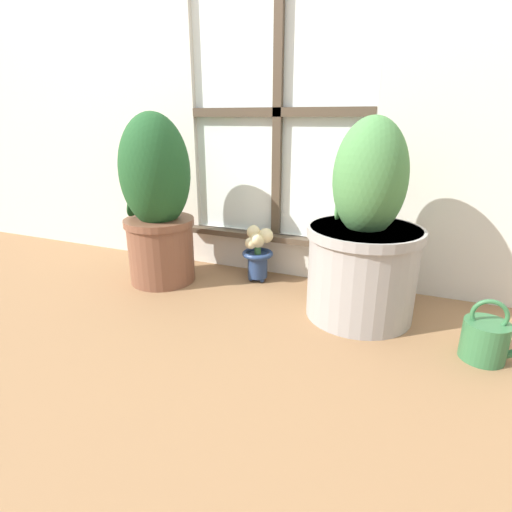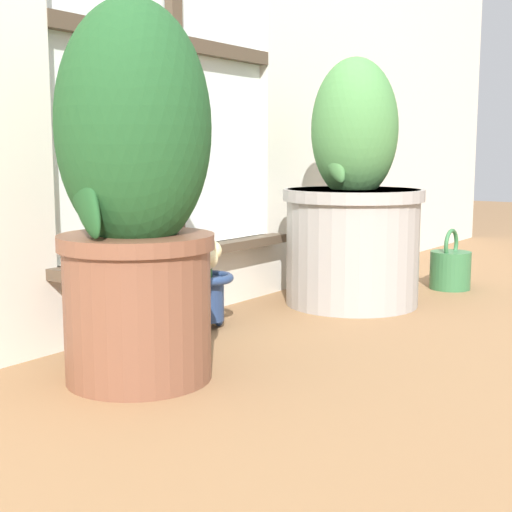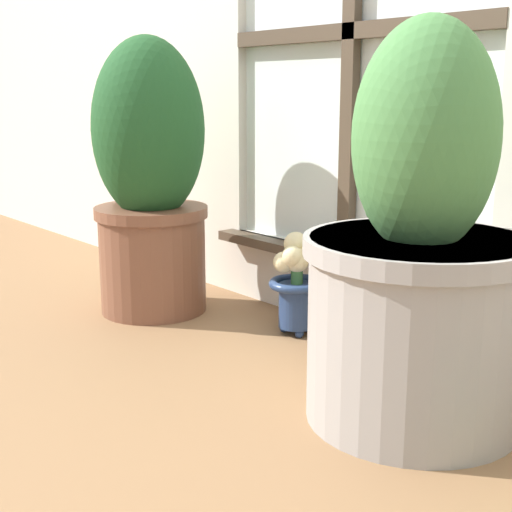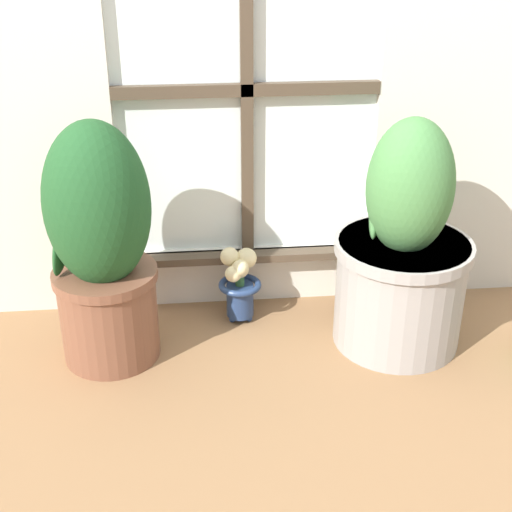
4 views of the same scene
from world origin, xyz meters
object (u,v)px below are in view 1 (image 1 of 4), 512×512
at_px(potted_plant_left, 157,202).
at_px(flower_vase, 258,251).
at_px(potted_plant_right, 364,242).
at_px(watering_can, 486,339).

bearing_deg(potted_plant_left, flower_vase, 22.04).
xyz_separation_m(potted_plant_right, flower_vase, (-0.45, 0.16, -0.14)).
distance_m(potted_plant_right, flower_vase, 0.50).
height_order(potted_plant_left, flower_vase, potted_plant_left).
distance_m(potted_plant_right, watering_can, 0.46).
bearing_deg(potted_plant_left, watering_can, -6.92).
relative_size(potted_plant_right, watering_can, 3.02).
bearing_deg(potted_plant_left, potted_plant_right, -0.26).
bearing_deg(watering_can, potted_plant_right, 159.42).
distance_m(potted_plant_left, potted_plant_right, 0.83).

